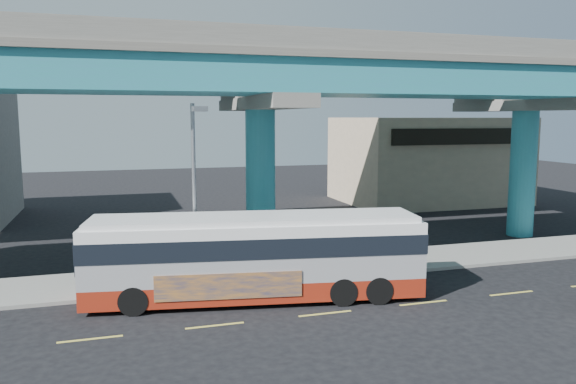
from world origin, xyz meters
name	(u,v)px	position (x,y,z in m)	size (l,w,h in m)	color
ground	(322,311)	(0.00, 0.00, 0.00)	(120.00, 120.00, 0.00)	black
sidewalk	(280,270)	(0.00, 5.50, 0.07)	(70.00, 4.00, 0.15)	gray
lane_markings	(325,314)	(0.00, -0.30, 0.01)	(58.00, 0.12, 0.01)	#D8C64C
viaduct	(259,74)	(0.00, 9.11, 9.14)	(52.00, 12.40, 11.70)	teal
building_beige	(427,160)	(18.00, 22.98, 3.51)	(14.00, 10.23, 7.00)	tan
transit_bus	(256,254)	(-1.99, 2.04, 1.81)	(13.08, 4.78, 3.29)	maroon
street_lamp	(196,170)	(-4.03, 3.45, 4.99)	(0.50, 2.44, 7.42)	gray
stop_sign	(371,225)	(3.89, 4.18, 2.20)	(0.69, 0.54, 2.81)	gray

